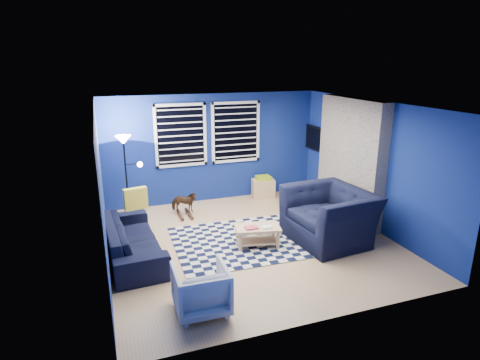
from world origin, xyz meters
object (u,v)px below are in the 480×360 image
Objects in this scene: cabinet at (263,188)px; armchair_big at (329,216)px; sofa at (132,240)px; floor_lamp at (125,152)px; rocking_horse at (184,202)px; tv at (317,139)px; armchair_bent at (201,289)px; coffee_table at (257,232)px.

armchair_big is at bearing -75.20° from cabinet.
floor_lamp is (0.09, 1.65, 1.16)m from sofa.
sofa is 3.88× the size of rocking_horse.
tv is 5.48m from armchair_bent.
rocking_horse is (-2.28, 2.07, -0.18)m from armchair_big.
floor_lamp is (-3.18, -0.48, 1.23)m from cabinet.
armchair_bent is 3.77m from floor_lamp.
cabinet reaches higher than coffee_table.
armchair_big is 2.08× the size of armchair_bent.
cabinet is at bearing 8.62° from floor_lamp.
armchair_bent is 3.47m from rocking_horse.
tv is 1.81× the size of rocking_horse.
cabinet is 0.33× the size of floor_lamp.
armchair_big is 3.08m from rocking_horse.
cabinet is at bearing 168.89° from tv.
armchair_bent is at bearing -112.06° from cabinet.
armchair_bent reaches higher than cabinet.
armchair_big is 1.37m from coffee_table.
coffee_table is 2.71m from cabinet.
floor_lamp reaches higher than cabinet.
rocking_horse is 2.10m from coffee_table.
cabinet is at bearing 178.38° from armchair_big.
rocking_horse is 0.94× the size of cabinet.
floor_lamp reaches higher than sofa.
armchair_bent reaches higher than coffee_table.
armchair_bent reaches higher than sofa.
armchair_big is 2.68m from cabinet.
floor_lamp is (-1.11, 0.10, 1.17)m from rocking_horse.
coffee_table is at bearing -104.28° from cabinet.
armchair_bent is at bearing -167.74° from rocking_horse.
armchair_bent reaches higher than rocking_horse.
sofa is 2.46× the size of coffee_table.
tv is 1.74m from cabinet.
tv reaches higher than rocking_horse.
coffee_table is (2.14, -0.33, -0.04)m from sofa.
tv is at bearing 42.67° from coffee_table.
sofa is 2.02m from floor_lamp.
sofa is 3.63× the size of cabinet.
armchair_bent is at bearing -69.78° from armchair_big.
sofa is at bearing -67.78° from armchair_bent.
sofa is 1.96m from rocking_horse.
sofa is 2.17m from coffee_table.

